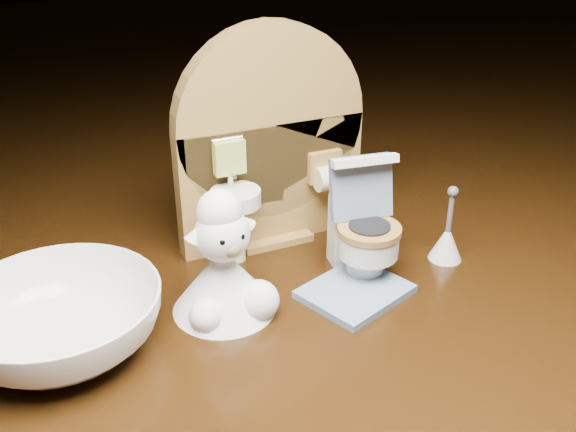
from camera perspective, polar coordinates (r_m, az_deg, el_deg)
name	(u,v)px	position (r m, az deg, el deg)	size (l,w,h in m)	color
backdrop_panel	(270,151)	(0.43, -1.62, 5.79)	(0.13, 0.05, 0.15)	olive
toy_toilet	(363,231)	(0.41, 6.64, -1.34)	(0.04, 0.05, 0.08)	white
bath_mat	(355,291)	(0.40, 5.98, -6.69)	(0.06, 0.05, 0.00)	slate
toilet_brush	(447,240)	(0.44, 13.93, -2.10)	(0.02, 0.02, 0.05)	white
plush_lamb	(225,270)	(0.37, -5.67, -4.84)	(0.06, 0.06, 0.08)	white
ceramic_bowl	(60,321)	(0.37, -19.58, -8.80)	(0.11, 0.11, 0.03)	white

